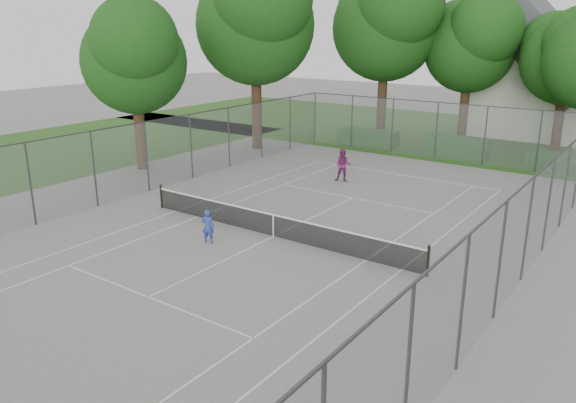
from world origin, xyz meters
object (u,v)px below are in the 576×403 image
Objects in this scene: girl_player at (208,226)px; woman_player at (343,165)px; house at (543,77)px; tennis_net at (273,224)px.

woman_player is at bearing -110.30° from girl_player.
house is 21.15m from woman_player.
tennis_net is 2.57m from girl_player.
tennis_net is 9.01m from woman_player.
house is at bearing -121.07° from girl_player.
girl_player is (-1.65, -1.96, 0.15)m from tennis_net.
tennis_net is at bearing -96.70° from house.
woman_player reaches higher than tennis_net.
house is 31.54m from girl_player.
woman_player is (-0.28, 10.75, 0.22)m from girl_player.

